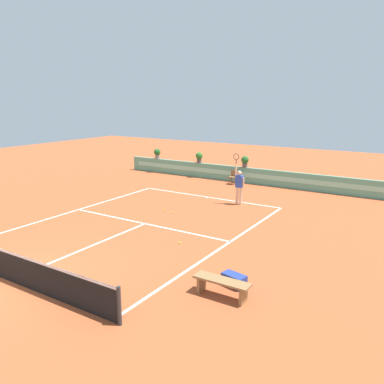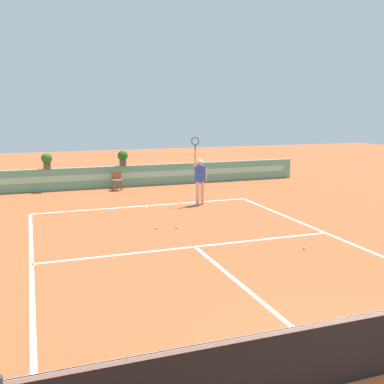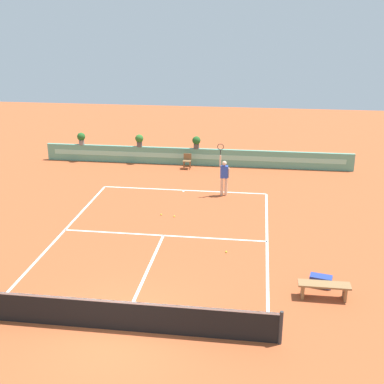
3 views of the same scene
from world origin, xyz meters
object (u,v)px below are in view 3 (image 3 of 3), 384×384
Objects in this scene: bench_courtside at (324,287)px; tennis_player at (224,175)px; tennis_ball_by_sideline at (174,216)px; potted_plant_far_left at (81,138)px; gear_bag at (321,281)px; potted_plant_left at (139,140)px; ball_kid_chair at (187,160)px; tennis_ball_near_baseline at (161,214)px; tennis_ball_mid_court at (226,252)px; potted_plant_centre at (196,142)px.

bench_courtside is 0.62× the size of tennis_player.
tennis_ball_by_sideline is 10.72m from potted_plant_far_left.
gear_bag is 0.97× the size of potted_plant_left.
ball_kid_chair is at bearing -13.97° from potted_plant_left.
tennis_ball_near_baseline is 4.51m from tennis_ball_mid_court.
potted_plant_left is (-2.94, 0.73, 0.93)m from ball_kid_chair.
bench_courtside reaches higher than tennis_ball_mid_court.
tennis_ball_mid_court is at bearing -74.06° from ball_kid_chair.
gear_bag is 3.77m from tennis_ball_mid_court.
potted_plant_left is 1.00× the size of potted_plant_centre.
gear_bag is at bearing -55.20° from potted_plant_left.
potted_plant_far_left is at bearing 150.87° from tennis_player.
tennis_ball_by_sideline is 8.84m from potted_plant_left.
potted_plant_left is at bearing 109.66° from tennis_ball_near_baseline.
tennis_player is at bearing 57.89° from tennis_ball_by_sideline.
tennis_player is 38.01× the size of tennis_ball_near_baseline.
ball_kid_chair is 1.26m from potted_plant_centre.
ball_kid_chair is 4.90m from tennis_player.
tennis_ball_near_baseline is at bearing -51.13° from potted_plant_far_left.
gear_bag is 8.21m from tennis_ball_near_baseline.
ball_kid_chair is 3.17m from potted_plant_left.
tennis_ball_near_baseline is 0.09× the size of potted_plant_centre.
tennis_ball_near_baseline is at bearing -90.97° from ball_kid_chair.
gear_bag is 14.40m from potted_plant_centre.
tennis_ball_near_baseline is 0.09× the size of potted_plant_far_left.
potted_plant_left is 1.00× the size of potted_plant_far_left.
bench_courtside is at bearing -40.33° from tennis_ball_mid_court.
bench_courtside is at bearing -64.79° from ball_kid_chair.
potted_plant_left is at bearing 0.00° from potted_plant_far_left.
potted_plant_centre is at bearing 0.00° from potted_plant_far_left.
bench_courtside is at bearing -67.48° from potted_plant_centre.
potted_plant_far_left reaches higher than tennis_ball_near_baseline.
tennis_player is 5.35m from potted_plant_centre.
ball_kid_chair is 7.32m from tennis_ball_by_sideline.
bench_courtside is at bearing -56.67° from potted_plant_left.
tennis_ball_mid_court is at bearing -62.06° from potted_plant_left.
bench_courtside is 18.84m from potted_plant_far_left.
potted_plant_left reaches higher than tennis_ball_mid_court.
tennis_ball_near_baseline is at bearing 136.46° from bench_courtside.
gear_bag is 0.27× the size of tennis_player.
potted_plant_left is 3.38m from potted_plant_centre.
tennis_player reaches higher than tennis_ball_mid_court.
tennis_ball_near_baseline is (-6.31, 5.25, -0.15)m from gear_bag.
bench_courtside is 23.53× the size of tennis_ball_mid_court.
potted_plant_left is at bearing 166.03° from ball_kid_chair.
tennis_player is 3.57× the size of potted_plant_left.
tennis_player reaches higher than potted_plant_left.
bench_courtside is 2.21× the size of potted_plant_far_left.
potted_plant_left is (-5.35, 4.96, 0.36)m from tennis_player.
tennis_player is 3.57× the size of potted_plant_far_left.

